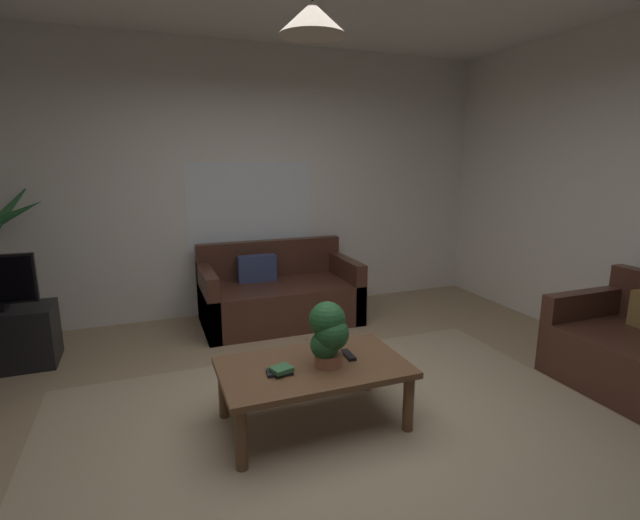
{
  "coord_description": "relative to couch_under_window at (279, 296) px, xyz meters",
  "views": [
    {
      "loc": [
        -1.05,
        -2.45,
        1.7
      ],
      "look_at": [
        0.0,
        0.3,
        1.05
      ],
      "focal_mm": 25.96,
      "sensor_mm": 36.0,
      "label": 1
    }
  ],
  "objects": [
    {
      "name": "wall_back",
      "position": [
        -0.21,
        0.52,
        1.16
      ],
      "size": [
        5.76,
        0.06,
        2.87
      ],
      "primitive_type": "cube",
      "color": "silver",
      "rests_on": "ground"
    },
    {
      "name": "floor",
      "position": [
        -0.21,
        -2.07,
        -0.28
      ],
      "size": [
        5.64,
        5.12,
        0.02
      ],
      "primitive_type": "cube",
      "color": "#9E8466",
      "rests_on": "ground"
    },
    {
      "name": "pendant_lamp",
      "position": [
        -0.33,
        -1.96,
        2.17
      ],
      "size": [
        0.38,
        0.38,
        0.51
      ],
      "color": "black"
    },
    {
      "name": "book_on_table_1",
      "position": [
        -0.55,
        -2.01,
        0.17
      ],
      "size": [
        0.15,
        0.13,
        0.03
      ],
      "primitive_type": "cube",
      "rotation": [
        0.0,
        0.0,
        0.29
      ],
      "color": "#387247",
      "rests_on": "coffee_table"
    },
    {
      "name": "remote_on_table_0",
      "position": [
        -0.07,
        -1.93,
        0.15
      ],
      "size": [
        0.06,
        0.16,
        0.02
      ],
      "primitive_type": "cube",
      "rotation": [
        0.0,
        0.0,
        6.25
      ],
      "color": "black",
      "rests_on": "coffee_table"
    },
    {
      "name": "coffee_table",
      "position": [
        -0.33,
        -1.96,
        0.08
      ],
      "size": [
        1.18,
        0.7,
        0.41
      ],
      "color": "brown",
      "rests_on": "ground"
    },
    {
      "name": "book_on_table_0",
      "position": [
        -0.56,
        -2.0,
        0.15
      ],
      "size": [
        0.17,
        0.12,
        0.02
      ],
      "primitive_type": "cube",
      "rotation": [
        0.0,
        0.0,
        -0.13
      ],
      "color": "black",
      "rests_on": "coffee_table"
    },
    {
      "name": "couch_under_window",
      "position": [
        0.0,
        0.0,
        0.0
      ],
      "size": [
        1.6,
        0.86,
        0.82
      ],
      "color": "#47281E",
      "rests_on": "ground"
    },
    {
      "name": "rug",
      "position": [
        -0.21,
        -2.27,
        -0.27
      ],
      "size": [
        3.67,
        2.82,
        0.01
      ],
      "primitive_type": "cube",
      "color": "tan",
      "rests_on": "ground"
    },
    {
      "name": "window_pane",
      "position": [
        -0.16,
        0.49,
        0.86
      ],
      "size": [
        1.39,
        0.01,
        1.05
      ],
      "primitive_type": "cube",
      "color": "white"
    },
    {
      "name": "potted_plant_on_table",
      "position": [
        -0.24,
        -2.0,
        0.36
      ],
      "size": [
        0.24,
        0.26,
        0.41
      ],
      "color": "#B77051",
      "rests_on": "coffee_table"
    }
  ]
}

